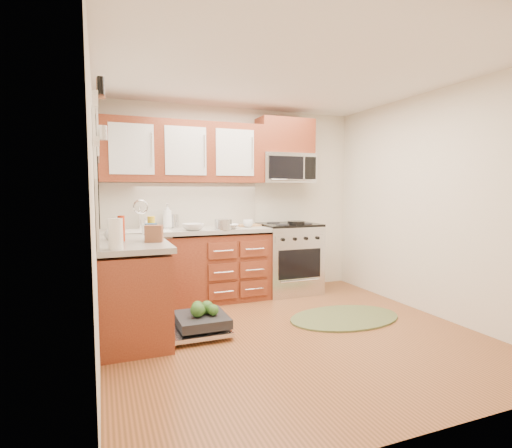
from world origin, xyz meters
name	(u,v)px	position (x,y,z in m)	size (l,w,h in m)	color
floor	(290,333)	(0.00, 0.00, 0.00)	(3.50, 3.50, 0.00)	brown
ceiling	(293,72)	(0.00, 0.00, 2.50)	(3.50, 3.50, 0.00)	white
wall_back	(234,201)	(0.00, 1.75, 1.25)	(3.50, 0.04, 2.50)	silver
wall_front	(434,219)	(0.00, -1.75, 1.25)	(3.50, 0.04, 2.50)	silver
wall_left	(95,210)	(-1.75, 0.00, 1.25)	(0.04, 3.50, 2.50)	silver
wall_right	(432,204)	(1.75, 0.00, 1.25)	(0.04, 3.50, 2.50)	silver
base_cabinet_back	(187,269)	(-0.73, 1.45, 0.42)	(2.05, 0.60, 0.85)	#5E2215
base_cabinet_left	(132,292)	(-1.45, 0.52, 0.42)	(0.60, 1.25, 0.85)	#5E2215
countertop_back	(186,231)	(-0.72, 1.44, 0.90)	(2.07, 0.64, 0.05)	#A19B93
countertop_left	(132,243)	(-1.44, 0.53, 0.90)	(0.64, 1.27, 0.05)	#A19B93
backsplash_back	(181,205)	(-0.73, 1.74, 1.21)	(2.05, 0.02, 0.57)	#B2AEA0
backsplash_left	(97,211)	(-1.74, 0.52, 1.21)	(0.02, 1.25, 0.57)	#B2AEA0
upper_cabinets	(183,152)	(-0.73, 1.57, 1.88)	(2.05, 0.35, 0.75)	#5E2215
cabinet_over_mw	(285,136)	(0.68, 1.57, 2.13)	(0.76, 0.35, 0.47)	#5E2215
range	(289,258)	(0.68, 1.43, 0.47)	(0.76, 0.64, 0.95)	silver
microwave	(286,168)	(0.68, 1.55, 1.70)	(0.76, 0.38, 0.40)	silver
sink	(143,241)	(-1.25, 1.42, 0.80)	(0.62, 0.50, 0.26)	white
dishwasher	(198,324)	(-0.86, 0.30, 0.10)	(0.70, 0.60, 0.20)	silver
window	(96,174)	(-1.74, 0.50, 1.55)	(0.03, 1.05, 1.05)	white
window_blind	(98,138)	(-1.71, 0.50, 1.88)	(0.02, 0.96, 0.40)	white
shelf_upper	(95,99)	(-1.72, -0.35, 2.05)	(0.04, 0.40, 0.03)	white
shelf_lower	(97,142)	(-1.72, -0.35, 1.75)	(0.04, 0.40, 0.03)	white
rug	(345,318)	(0.75, 0.18, 0.01)	(1.27, 0.82, 0.02)	#586137
skillet	(296,223)	(0.71, 1.28, 0.97)	(0.23, 0.23, 0.04)	black
stock_pot	(223,224)	(-0.32, 1.22, 0.99)	(0.21, 0.21, 0.13)	silver
cutting_board	(249,225)	(0.14, 1.54, 0.94)	(0.30, 0.19, 0.02)	tan
canister	(174,221)	(-0.83, 1.65, 1.01)	(0.11, 0.11, 0.17)	silver
paper_towel_roll	(116,234)	(-1.60, -0.02, 1.05)	(0.12, 0.12, 0.25)	white
mustard_bottle	(151,228)	(-1.25, 0.55, 1.04)	(0.07, 0.07, 0.23)	yellow
red_bottle	(121,229)	(-1.53, 0.51, 1.05)	(0.06, 0.06, 0.24)	red
wooden_box	(154,234)	(-1.25, 0.35, 1.00)	(0.16, 0.11, 0.16)	brown
blue_carton	(151,232)	(-1.26, 0.46, 1.01)	(0.10, 0.06, 0.16)	#225FA2
bowl_a	(229,227)	(-0.24, 1.25, 0.95)	(0.24, 0.24, 0.06)	#999999
bowl_b	(193,227)	(-0.68, 1.25, 0.97)	(0.26, 0.26, 0.08)	#999999
cup	(248,223)	(0.06, 1.37, 0.98)	(0.13, 0.13, 0.10)	#999999
soap_bottle_a	(167,216)	(-0.93, 1.58, 1.08)	(0.12, 0.12, 0.31)	#999999
soap_bottle_b	(146,226)	(-1.25, 1.05, 1.01)	(0.08, 0.08, 0.18)	#999999
soap_bottle_c	(111,232)	(-1.62, 0.66, 1.00)	(0.12, 0.12, 0.16)	#999999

